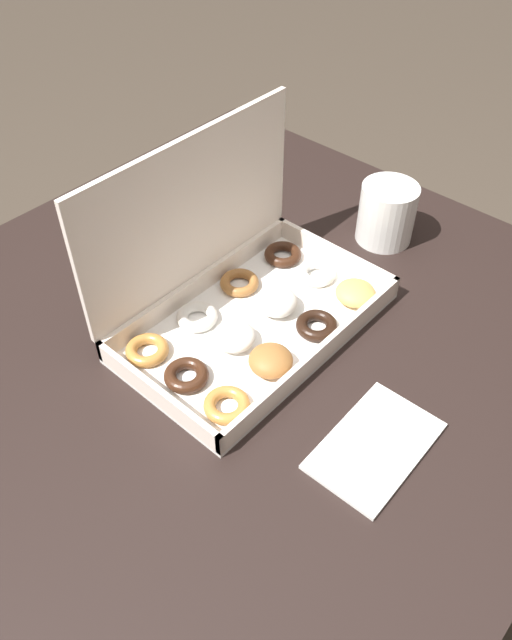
{
  "coord_description": "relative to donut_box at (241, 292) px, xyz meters",
  "views": [
    {
      "loc": [
        -0.44,
        -0.45,
        1.38
      ],
      "look_at": [
        0.04,
        -0.02,
        0.75
      ],
      "focal_mm": 35.0,
      "sensor_mm": 36.0,
      "label": 1
    }
  ],
  "objects": [
    {
      "name": "paper_napkin",
      "position": [
        -0.06,
        -0.28,
        -0.05
      ],
      "size": [
        0.17,
        0.11,
        0.01
      ],
      "color": "white",
      "rests_on": "dining_table"
    },
    {
      "name": "coffee_mug",
      "position": [
        0.3,
        -0.05,
        0.0
      ],
      "size": [
        0.09,
        0.09,
        0.1
      ],
      "color": "white",
      "rests_on": "dining_table"
    },
    {
      "name": "ground_plane",
      "position": [
        -0.04,
        -0.01,
        -0.78
      ],
      "size": [
        8.0,
        8.0,
        0.0
      ],
      "primitive_type": "plane",
      "color": "#42382D"
    },
    {
      "name": "dining_table",
      "position": [
        -0.04,
        -0.01,
        -0.15
      ],
      "size": [
        1.06,
        0.97,
        0.73
      ],
      "color": "black",
      "rests_on": "ground_plane"
    },
    {
      "name": "donut_box",
      "position": [
        0.0,
        0.0,
        0.0
      ],
      "size": [
        0.39,
        0.24,
        0.26
      ],
      "color": "white",
      "rests_on": "dining_table"
    }
  ]
}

